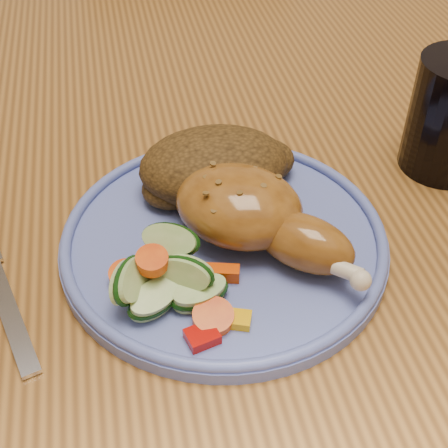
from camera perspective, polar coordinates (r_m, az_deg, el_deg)
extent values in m
cube|color=brown|center=(0.66, 6.90, 4.23)|extent=(0.90, 1.40, 0.04)
cube|color=brown|center=(1.39, -18.11, 5.84)|extent=(0.06, 0.06, 0.71)
cube|color=brown|center=(1.49, 13.21, 9.48)|extent=(0.06, 0.06, 0.71)
cube|color=#4C2D16|center=(1.27, -1.34, 8.57)|extent=(0.42, 0.42, 0.04)
cylinder|color=#4C2D16|center=(1.27, -7.77, -5.43)|extent=(0.04, 0.04, 0.41)
cylinder|color=#4C2D16|center=(1.53, -9.08, 4.39)|extent=(0.04, 0.04, 0.41)
cylinder|color=#4C2D16|center=(1.32, 7.98, -3.14)|extent=(0.04, 0.04, 0.41)
cylinder|color=#4C2D16|center=(1.58, 4.08, 6.02)|extent=(0.04, 0.04, 0.41)
cylinder|color=#5362B1|center=(0.54, 0.00, -1.64)|extent=(0.28, 0.28, 0.01)
torus|color=#5362B1|center=(0.54, 0.00, -0.79)|extent=(0.28, 0.28, 0.01)
ellipsoid|color=brown|center=(0.53, 1.37, 1.69)|extent=(0.14, 0.14, 0.06)
ellipsoid|color=brown|center=(0.51, 7.41, -1.70)|extent=(0.10, 0.09, 0.04)
sphere|color=beige|center=(0.49, 12.38, -5.05)|extent=(0.02, 0.02, 0.02)
ellipsoid|color=#4B3112|center=(0.58, -0.93, 5.38)|extent=(0.14, 0.10, 0.06)
ellipsoid|color=#4B3112|center=(0.60, 3.21, 5.80)|extent=(0.07, 0.06, 0.04)
ellipsoid|color=#4B3112|center=(0.57, -4.70, 3.26)|extent=(0.06, 0.05, 0.03)
cube|color=#A50A05|center=(0.46, -2.01, -10.23)|extent=(0.03, 0.02, 0.01)
cube|color=#E5A507|center=(0.47, 1.33, -8.72)|extent=(0.02, 0.02, 0.01)
cube|color=#EB5507|center=(0.50, -0.26, -4.50)|extent=(0.03, 0.02, 0.01)
cylinder|color=#EB5507|center=(0.48, -6.59, -3.35)|extent=(0.03, 0.03, 0.01)
cylinder|color=#EB5507|center=(0.51, -8.95, -4.74)|extent=(0.03, 0.03, 0.02)
cylinder|color=#EB5507|center=(0.47, -1.00, -8.55)|extent=(0.03, 0.03, 0.02)
cylinder|color=#B6D188|center=(0.50, -6.22, -4.93)|extent=(0.05, 0.05, 0.02)
cylinder|color=#B6D188|center=(0.48, -3.61, -4.45)|extent=(0.05, 0.05, 0.05)
cylinder|color=#B6D188|center=(0.48, -8.63, -5.10)|extent=(0.05, 0.05, 0.05)
cylinder|color=#B6D188|center=(0.49, -4.89, -1.44)|extent=(0.06, 0.06, 0.04)
cylinder|color=#B6D188|center=(0.48, -6.38, -6.82)|extent=(0.06, 0.06, 0.02)
cylinder|color=#B6D188|center=(0.48, -2.26, -6.36)|extent=(0.06, 0.06, 0.02)
cube|color=silver|center=(0.52, -19.09, -7.49)|extent=(0.05, 0.13, 0.00)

